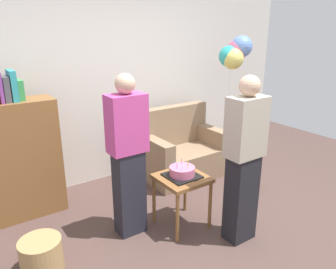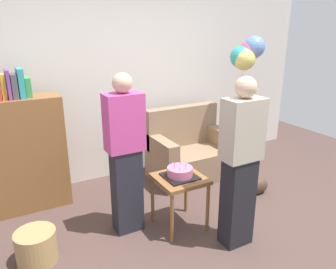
# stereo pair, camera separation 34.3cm
# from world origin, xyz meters

# --- Properties ---
(ground_plane) EXTENTS (8.00, 8.00, 0.00)m
(ground_plane) POSITION_xyz_m (0.00, 0.00, 0.00)
(ground_plane) COLOR #4C3833
(wall_back) EXTENTS (6.00, 0.10, 2.70)m
(wall_back) POSITION_xyz_m (0.00, 2.05, 1.35)
(wall_back) COLOR silver
(wall_back) RESTS_ON ground_plane
(couch) EXTENTS (1.10, 0.70, 0.96)m
(couch) POSITION_xyz_m (0.70, 1.47, 0.34)
(couch) COLOR #8C7054
(couch) RESTS_ON ground_plane
(bookshelf) EXTENTS (0.80, 0.36, 1.61)m
(bookshelf) POSITION_xyz_m (-1.35, 1.64, 0.69)
(bookshelf) COLOR brown
(bookshelf) RESTS_ON ground_plane
(side_table) EXTENTS (0.48, 0.48, 0.57)m
(side_table) POSITION_xyz_m (-0.06, 0.46, 0.48)
(side_table) COLOR brown
(side_table) RESTS_ON ground_plane
(birthday_cake) EXTENTS (0.32, 0.32, 0.17)m
(birthday_cake) POSITION_xyz_m (-0.06, 0.46, 0.62)
(birthday_cake) COLOR black
(birthday_cake) RESTS_ON side_table
(person_blowing_candles) EXTENTS (0.36, 0.22, 1.63)m
(person_blowing_candles) POSITION_xyz_m (-0.55, 0.67, 0.83)
(person_blowing_candles) COLOR #23232D
(person_blowing_candles) RESTS_ON ground_plane
(person_holding_cake) EXTENTS (0.36, 0.22, 1.63)m
(person_holding_cake) POSITION_xyz_m (0.28, -0.05, 0.83)
(person_holding_cake) COLOR black
(person_holding_cake) RESTS_ON ground_plane
(wicker_basket) EXTENTS (0.36, 0.36, 0.30)m
(wicker_basket) POSITION_xyz_m (-1.46, 0.59, 0.15)
(wicker_basket) COLOR #A88451
(wicker_basket) RESTS_ON ground_plane
(handbag) EXTENTS (0.28, 0.14, 0.20)m
(handbag) POSITION_xyz_m (1.18, 0.58, 0.10)
(handbag) COLOR #473328
(handbag) RESTS_ON ground_plane
(balloon_bunch) EXTENTS (0.46, 0.35, 1.91)m
(balloon_bunch) POSITION_xyz_m (1.48, 1.30, 1.67)
(balloon_bunch) COLOR silver
(balloon_bunch) RESTS_ON ground_plane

